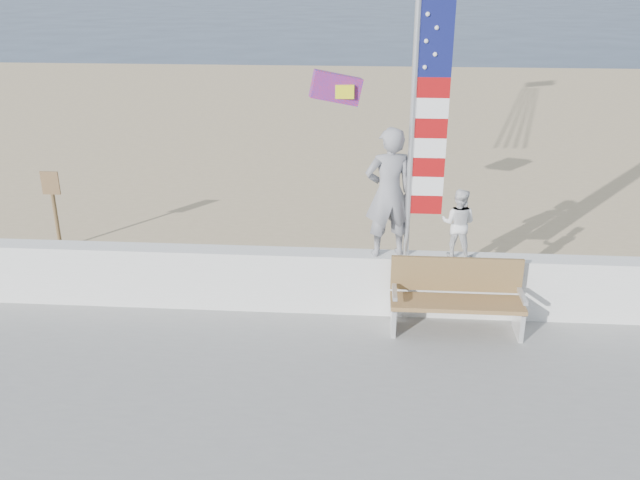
# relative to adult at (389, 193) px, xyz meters

# --- Properties ---
(ground) EXTENTS (220.00, 220.00, 0.00)m
(ground) POSITION_rel_adult_xyz_m (-1.13, -2.00, -1.99)
(ground) COLOR #293B52
(ground) RESTS_ON ground
(sand) EXTENTS (90.00, 40.00, 0.08)m
(sand) POSITION_rel_adult_xyz_m (-1.13, 7.00, -1.95)
(sand) COLOR tan
(sand) RESTS_ON ground
(seawall) EXTENTS (30.00, 0.35, 0.90)m
(seawall) POSITION_rel_adult_xyz_m (-1.13, 0.00, -1.36)
(seawall) COLOR white
(seawall) RESTS_ON boardwalk
(adult) EXTENTS (0.75, 0.59, 1.83)m
(adult) POSITION_rel_adult_xyz_m (0.00, 0.00, 0.00)
(adult) COLOR gray
(adult) RESTS_ON seawall
(child) EXTENTS (0.57, 0.51, 0.99)m
(child) POSITION_rel_adult_xyz_m (0.97, 0.00, -0.42)
(child) COLOR white
(child) RESTS_ON seawall
(bench) EXTENTS (1.80, 0.57, 1.00)m
(bench) POSITION_rel_adult_xyz_m (0.96, -0.45, -1.31)
(bench) COLOR #9A7343
(bench) RESTS_ON boardwalk
(flag) EXTENTS (0.50, 0.08, 3.50)m
(flag) POSITION_rel_adult_xyz_m (0.40, -0.00, 1.00)
(flag) COLOR silver
(flag) RESTS_ON seawall
(parafoil_kite) EXTENTS (0.95, 0.43, 0.63)m
(parafoil_kite) POSITION_rel_adult_xyz_m (-0.85, 2.82, 0.94)
(parafoil_kite) COLOR red
(parafoil_kite) RESTS_ON ground
(sign) EXTENTS (0.32, 0.07, 1.46)m
(sign) POSITION_rel_adult_xyz_m (-5.87, 2.18, -1.05)
(sign) COLOR brown
(sign) RESTS_ON sand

